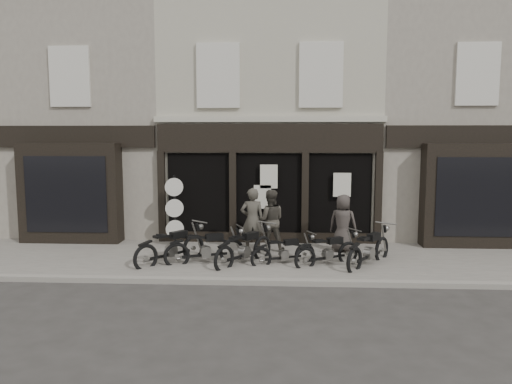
{
  "coord_description": "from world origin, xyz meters",
  "views": [
    {
      "loc": [
        0.43,
        -12.86,
        3.61
      ],
      "look_at": [
        -0.34,
        1.6,
        1.9
      ],
      "focal_mm": 35.0,
      "sensor_mm": 36.0,
      "label": 1
    }
  ],
  "objects_px": {
    "advert_sign_post": "(175,214)",
    "motorcycle_0": "(171,250)",
    "motorcycle_2": "(245,251)",
    "motorcycle_3": "(284,254)",
    "man_centre": "(270,220)",
    "man_right": "(343,223)",
    "motorcycle_5": "(369,252)",
    "motorcycle_4": "(328,254)",
    "motorcycle_1": "(206,251)",
    "man_left": "(252,220)"
  },
  "relations": [
    {
      "from": "motorcycle_4",
      "to": "motorcycle_5",
      "type": "xyz_separation_m",
      "value": [
        1.1,
        0.03,
        0.05
      ]
    },
    {
      "from": "man_right",
      "to": "advert_sign_post",
      "type": "bearing_deg",
      "value": 16.49
    },
    {
      "from": "man_left",
      "to": "motorcycle_5",
      "type": "bearing_deg",
      "value": 155.94
    },
    {
      "from": "motorcycle_2",
      "to": "motorcycle_4",
      "type": "xyz_separation_m",
      "value": [
        2.25,
        -0.01,
        -0.04
      ]
    },
    {
      "from": "man_right",
      "to": "motorcycle_2",
      "type": "bearing_deg",
      "value": 48.59
    },
    {
      "from": "motorcycle_0",
      "to": "motorcycle_2",
      "type": "bearing_deg",
      "value": -49.12
    },
    {
      "from": "motorcycle_2",
      "to": "man_right",
      "type": "distance_m",
      "value": 3.19
    },
    {
      "from": "motorcycle_3",
      "to": "man_centre",
      "type": "height_order",
      "value": "man_centre"
    },
    {
      "from": "man_left",
      "to": "motorcycle_4",
      "type": "bearing_deg",
      "value": 146.48
    },
    {
      "from": "motorcycle_3",
      "to": "motorcycle_4",
      "type": "relative_size",
      "value": 0.96
    },
    {
      "from": "man_centre",
      "to": "man_left",
      "type": "bearing_deg",
      "value": 23.0
    },
    {
      "from": "motorcycle_2",
      "to": "motorcycle_5",
      "type": "xyz_separation_m",
      "value": [
        3.35,
        0.01,
        0.0
      ]
    },
    {
      "from": "motorcycle_4",
      "to": "man_left",
      "type": "xyz_separation_m",
      "value": [
        -2.11,
        1.18,
        0.68
      ]
    },
    {
      "from": "man_centre",
      "to": "motorcycle_1",
      "type": "bearing_deg",
      "value": 36.13
    },
    {
      "from": "man_left",
      "to": "advert_sign_post",
      "type": "xyz_separation_m",
      "value": [
        -2.45,
        0.73,
        0.05
      ]
    },
    {
      "from": "motorcycle_4",
      "to": "advert_sign_post",
      "type": "xyz_separation_m",
      "value": [
        -4.56,
        1.9,
        0.74
      ]
    },
    {
      "from": "motorcycle_3",
      "to": "man_right",
      "type": "height_order",
      "value": "man_right"
    },
    {
      "from": "motorcycle_2",
      "to": "motorcycle_4",
      "type": "relative_size",
      "value": 1.07
    },
    {
      "from": "motorcycle_0",
      "to": "man_left",
      "type": "relative_size",
      "value": 1.01
    },
    {
      "from": "motorcycle_5",
      "to": "man_left",
      "type": "xyz_separation_m",
      "value": [
        -3.21,
        1.15,
        0.63
      ]
    },
    {
      "from": "motorcycle_1",
      "to": "motorcycle_3",
      "type": "height_order",
      "value": "motorcycle_1"
    },
    {
      "from": "man_centre",
      "to": "advert_sign_post",
      "type": "relative_size",
      "value": 0.79
    },
    {
      "from": "motorcycle_2",
      "to": "motorcycle_5",
      "type": "distance_m",
      "value": 3.35
    },
    {
      "from": "motorcycle_0",
      "to": "motorcycle_2",
      "type": "xyz_separation_m",
      "value": [
        2.01,
        0.01,
        -0.01
      ]
    },
    {
      "from": "motorcycle_0",
      "to": "motorcycle_3",
      "type": "height_order",
      "value": "motorcycle_0"
    },
    {
      "from": "man_centre",
      "to": "advert_sign_post",
      "type": "height_order",
      "value": "advert_sign_post"
    },
    {
      "from": "man_centre",
      "to": "motorcycle_4",
      "type": "bearing_deg",
      "value": 134.32
    },
    {
      "from": "motorcycle_1",
      "to": "motorcycle_2",
      "type": "distance_m",
      "value": 1.06
    },
    {
      "from": "motorcycle_2",
      "to": "man_left",
      "type": "bearing_deg",
      "value": 29.69
    },
    {
      "from": "motorcycle_5",
      "to": "man_centre",
      "type": "xyz_separation_m",
      "value": [
        -2.7,
        1.41,
        0.59
      ]
    },
    {
      "from": "motorcycle_1",
      "to": "man_left",
      "type": "height_order",
      "value": "man_left"
    },
    {
      "from": "motorcycle_1",
      "to": "man_right",
      "type": "bearing_deg",
      "value": -1.86
    },
    {
      "from": "motorcycle_0",
      "to": "man_right",
      "type": "distance_m",
      "value": 5.05
    },
    {
      "from": "motorcycle_4",
      "to": "man_centre",
      "type": "bearing_deg",
      "value": 107.02
    },
    {
      "from": "motorcycle_0",
      "to": "motorcycle_5",
      "type": "distance_m",
      "value": 5.35
    },
    {
      "from": "motorcycle_4",
      "to": "man_centre",
      "type": "xyz_separation_m",
      "value": [
        -1.6,
        1.43,
        0.64
      ]
    },
    {
      "from": "motorcycle_5",
      "to": "advert_sign_post",
      "type": "bearing_deg",
      "value": 107.75
    },
    {
      "from": "motorcycle_5",
      "to": "motorcycle_4",
      "type": "bearing_deg",
      "value": 127.49
    },
    {
      "from": "advert_sign_post",
      "to": "motorcycle_3",
      "type": "bearing_deg",
      "value": -49.45
    },
    {
      "from": "motorcycle_4",
      "to": "man_right",
      "type": "bearing_deg",
      "value": 37.7
    },
    {
      "from": "motorcycle_0",
      "to": "motorcycle_2",
      "type": "relative_size",
      "value": 0.98
    },
    {
      "from": "motorcycle_4",
      "to": "motorcycle_5",
      "type": "height_order",
      "value": "motorcycle_5"
    },
    {
      "from": "motorcycle_4",
      "to": "motorcycle_5",
      "type": "relative_size",
      "value": 0.92
    },
    {
      "from": "motorcycle_0",
      "to": "motorcycle_3",
      "type": "bearing_deg",
      "value": -48.88
    },
    {
      "from": "motorcycle_3",
      "to": "man_centre",
      "type": "bearing_deg",
      "value": 82.27
    },
    {
      "from": "advert_sign_post",
      "to": "motorcycle_0",
      "type": "bearing_deg",
      "value": -101.38
    },
    {
      "from": "motorcycle_4",
      "to": "motorcycle_2",
      "type": "bearing_deg",
      "value": 148.62
    },
    {
      "from": "motorcycle_1",
      "to": "motorcycle_5",
      "type": "xyz_separation_m",
      "value": [
        4.41,
        0.02,
        0.02
      ]
    },
    {
      "from": "motorcycle_5",
      "to": "advert_sign_post",
      "type": "distance_m",
      "value": 6.0
    },
    {
      "from": "motorcycle_0",
      "to": "advert_sign_post",
      "type": "height_order",
      "value": "advert_sign_post"
    }
  ]
}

